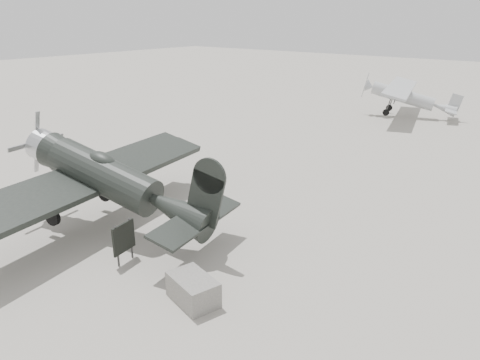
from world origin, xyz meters
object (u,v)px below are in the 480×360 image
(lowwing_monoplane, at_px, (113,181))
(sign_board, at_px, (124,238))
(highwing_monoplane, at_px, (407,94))
(equipment_block, at_px, (193,290))

(lowwing_monoplane, distance_m, sign_board, 2.76)
(lowwing_monoplane, xyz_separation_m, sign_board, (2.09, -1.30, -1.25))
(highwing_monoplane, distance_m, sign_board, 29.77)
(lowwing_monoplane, bearing_deg, sign_board, -41.78)
(sign_board, bearing_deg, lowwing_monoplane, 137.90)
(lowwing_monoplane, xyz_separation_m, highwing_monoplane, (0.99, 28.43, -0.24))
(highwing_monoplane, relative_size, equipment_block, 6.72)
(highwing_monoplane, xyz_separation_m, equipment_block, (4.58, -29.99, -1.50))
(equipment_block, xyz_separation_m, sign_board, (-3.48, 0.26, 0.49))
(lowwing_monoplane, xyz_separation_m, equipment_block, (5.57, -1.56, -1.74))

